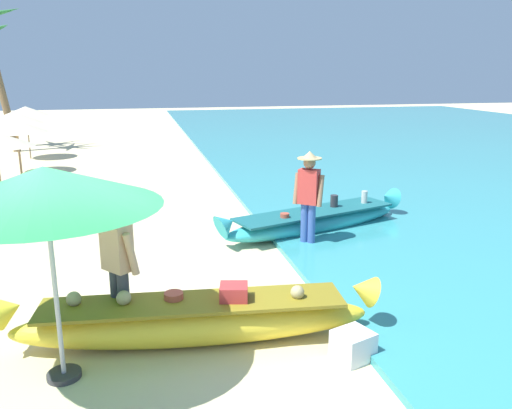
{
  "coord_description": "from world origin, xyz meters",
  "views": [
    {
      "loc": [
        0.32,
        -5.72,
        3.19
      ],
      "look_at": [
        2.3,
        2.88,
        0.9
      ],
      "focal_mm": 36.48,
      "sensor_mm": 36.0,
      "label": 1
    }
  ],
  "objects_px": {
    "person_vendor_hatted": "(309,193)",
    "patio_umbrella_large": "(45,188)",
    "boat_cyan_midground": "(315,220)",
    "person_tourist_customer": "(118,264)",
    "boat_yellow_foreground": "(194,320)",
    "cooler_box": "(353,345)"
  },
  "relations": [
    {
      "from": "person_vendor_hatted",
      "to": "cooler_box",
      "type": "bearing_deg",
      "value": -100.78
    },
    {
      "from": "boat_cyan_midground",
      "to": "patio_umbrella_large",
      "type": "height_order",
      "value": "patio_umbrella_large"
    },
    {
      "from": "person_tourist_customer",
      "to": "boat_yellow_foreground",
      "type": "bearing_deg",
      "value": -20.05
    },
    {
      "from": "person_tourist_customer",
      "to": "cooler_box",
      "type": "distance_m",
      "value": 2.89
    },
    {
      "from": "boat_cyan_midground",
      "to": "patio_umbrella_large",
      "type": "distance_m",
      "value": 6.35
    },
    {
      "from": "boat_cyan_midground",
      "to": "person_tourist_customer",
      "type": "height_order",
      "value": "person_tourist_customer"
    },
    {
      "from": "boat_yellow_foreground",
      "to": "person_tourist_customer",
      "type": "relative_size",
      "value": 2.67
    },
    {
      "from": "boat_yellow_foreground",
      "to": "patio_umbrella_large",
      "type": "bearing_deg",
      "value": -163.77
    },
    {
      "from": "patio_umbrella_large",
      "to": "boat_yellow_foreground",
      "type": "bearing_deg",
      "value": 16.23
    },
    {
      "from": "boat_cyan_midground",
      "to": "person_vendor_hatted",
      "type": "height_order",
      "value": "person_vendor_hatted"
    },
    {
      "from": "patio_umbrella_large",
      "to": "person_vendor_hatted",
      "type": "bearing_deg",
      "value": 41.64
    },
    {
      "from": "person_vendor_hatted",
      "to": "person_tourist_customer",
      "type": "relative_size",
      "value": 1.05
    },
    {
      "from": "person_tourist_customer",
      "to": "patio_umbrella_large",
      "type": "relative_size",
      "value": 0.75
    },
    {
      "from": "boat_cyan_midground",
      "to": "patio_umbrella_large",
      "type": "bearing_deg",
      "value": -135.26
    },
    {
      "from": "person_tourist_customer",
      "to": "patio_umbrella_large",
      "type": "height_order",
      "value": "patio_umbrella_large"
    },
    {
      "from": "boat_yellow_foreground",
      "to": "person_vendor_hatted",
      "type": "relative_size",
      "value": 2.54
    },
    {
      "from": "boat_yellow_foreground",
      "to": "person_tourist_customer",
      "type": "distance_m",
      "value": 1.12
    },
    {
      "from": "boat_cyan_midground",
      "to": "patio_umbrella_large",
      "type": "xyz_separation_m",
      "value": [
        -4.32,
        -4.28,
        1.83
      ]
    },
    {
      "from": "person_vendor_hatted",
      "to": "patio_umbrella_large",
      "type": "bearing_deg",
      "value": -138.36
    },
    {
      "from": "boat_cyan_midground",
      "to": "person_tourist_customer",
      "type": "xyz_separation_m",
      "value": [
        -3.72,
        -3.55,
        0.72
      ]
    },
    {
      "from": "boat_yellow_foreground",
      "to": "cooler_box",
      "type": "height_order",
      "value": "boat_yellow_foreground"
    },
    {
      "from": "boat_yellow_foreground",
      "to": "person_tourist_customer",
      "type": "height_order",
      "value": "person_tourist_customer"
    }
  ]
}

